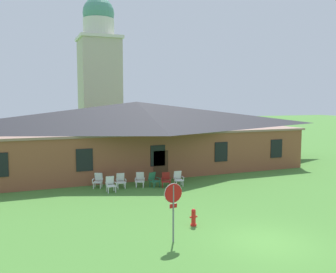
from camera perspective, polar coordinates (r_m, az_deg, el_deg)
name	(u,v)px	position (r m, az deg, el deg)	size (l,w,h in m)	color
ground_plane	(267,242)	(15.93, 15.09, -15.51)	(200.00, 200.00, 0.00)	#477F33
brick_building	(137,134)	(30.95, -4.83, 0.31)	(26.89, 10.40, 5.57)	brown
dome_tower	(100,75)	(47.90, -10.51, 9.26)	(5.18, 5.18, 19.27)	#BCB29E
stop_sign	(173,201)	(14.93, 0.82, -9.88)	(0.80, 0.13, 2.41)	slate
lawn_chair_by_porch	(98,180)	(24.69, -10.74, -6.62)	(0.80, 0.84, 0.96)	white
lawn_chair_near_door	(111,184)	(23.49, -8.86, -7.22)	(0.65, 0.67, 0.96)	white
lawn_chair_left_end	(121,180)	(24.37, -7.30, -6.73)	(0.69, 0.72, 0.96)	silver
lawn_chair_middle	(140,179)	(24.58, -4.35, -6.59)	(0.77, 0.82, 0.96)	silver
lawn_chair_right_end	(154,179)	(24.50, -2.24, -6.62)	(0.75, 0.80, 0.96)	#28704C
lawn_chair_far_side	(166,179)	(24.48, -0.32, -6.63)	(0.76, 0.81, 0.96)	maroon
lawn_chair_under_eave	(178,178)	(24.88, 1.59, -6.43)	(0.70, 0.73, 0.96)	white
fire_hydrant	(194,218)	(17.22, 3.96, -12.38)	(0.36, 0.28, 0.79)	red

